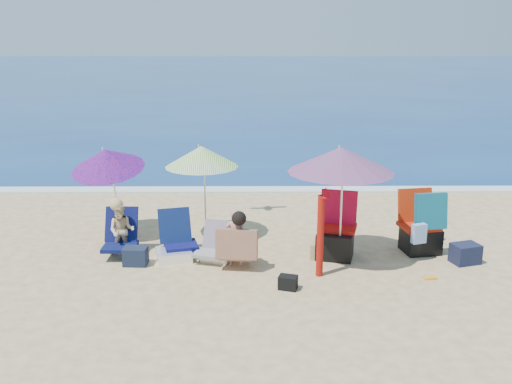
{
  "coord_description": "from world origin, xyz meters",
  "views": [
    {
      "loc": [
        -0.37,
        -8.41,
        3.72
      ],
      "look_at": [
        -0.3,
        1.0,
        1.1
      ],
      "focal_mm": 40.51,
      "sensor_mm": 36.0,
      "label": 1
    }
  ],
  "objects_px": {
    "umbrella_turquoise": "(341,160)",
    "chair_navy": "(175,246)",
    "umbrella_striped": "(202,156)",
    "person_center": "(236,240)",
    "camp_chair_left": "(336,238)",
    "camp_chair_right": "(421,230)",
    "person_left": "(121,230)",
    "furled_umbrella": "(321,228)",
    "chair_rainbow": "(215,250)",
    "umbrella_blue": "(107,159)"
  },
  "relations": [
    {
      "from": "umbrella_blue",
      "to": "chair_rainbow",
      "type": "relative_size",
      "value": 2.6
    },
    {
      "from": "umbrella_turquoise",
      "to": "chair_navy",
      "type": "bearing_deg",
      "value": 176.2
    },
    {
      "from": "chair_rainbow",
      "to": "umbrella_blue",
      "type": "bearing_deg",
      "value": 150.97
    },
    {
      "from": "camp_chair_left",
      "to": "chair_navy",
      "type": "bearing_deg",
      "value": -178.94
    },
    {
      "from": "furled_umbrella",
      "to": "person_left",
      "type": "xyz_separation_m",
      "value": [
        -3.3,
        0.88,
        -0.34
      ]
    },
    {
      "from": "furled_umbrella",
      "to": "person_left",
      "type": "bearing_deg",
      "value": 165.08
    },
    {
      "from": "person_left",
      "to": "person_center",
      "type": "bearing_deg",
      "value": -14.99
    },
    {
      "from": "umbrella_striped",
      "to": "person_left",
      "type": "bearing_deg",
      "value": -145.8
    },
    {
      "from": "umbrella_turquoise",
      "to": "furled_umbrella",
      "type": "bearing_deg",
      "value": -120.49
    },
    {
      "from": "person_left",
      "to": "chair_navy",
      "type": "bearing_deg",
      "value": -5.5
    },
    {
      "from": "person_left",
      "to": "furled_umbrella",
      "type": "bearing_deg",
      "value": -14.92
    },
    {
      "from": "camp_chair_right",
      "to": "person_left",
      "type": "xyz_separation_m",
      "value": [
        -5.16,
        -0.11,
        0.06
      ]
    },
    {
      "from": "furled_umbrella",
      "to": "chair_navy",
      "type": "xyz_separation_m",
      "value": [
        -2.38,
        0.79,
        -0.59
      ]
    },
    {
      "from": "camp_chair_left",
      "to": "person_center",
      "type": "xyz_separation_m",
      "value": [
        -1.68,
        -0.49,
        0.15
      ]
    },
    {
      "from": "chair_rainbow",
      "to": "umbrella_turquoise",
      "type": "bearing_deg",
      "value": -2.18
    },
    {
      "from": "umbrella_striped",
      "to": "furled_umbrella",
      "type": "height_order",
      "value": "umbrella_striped"
    },
    {
      "from": "camp_chair_left",
      "to": "umbrella_turquoise",
      "type": "bearing_deg",
      "value": -89.94
    },
    {
      "from": "umbrella_turquoise",
      "to": "camp_chair_left",
      "type": "xyz_separation_m",
      "value": [
        -0.0,
        0.23,
        -1.41
      ]
    },
    {
      "from": "umbrella_blue",
      "to": "camp_chair_left",
      "type": "height_order",
      "value": "umbrella_blue"
    },
    {
      "from": "umbrella_turquoise",
      "to": "camp_chair_right",
      "type": "distance_m",
      "value": 2.04
    },
    {
      "from": "camp_chair_right",
      "to": "chair_navy",
      "type": "bearing_deg",
      "value": -177.29
    },
    {
      "from": "umbrella_striped",
      "to": "chair_rainbow",
      "type": "bearing_deg",
      "value": -75.3
    },
    {
      "from": "camp_chair_right",
      "to": "person_center",
      "type": "height_order",
      "value": "camp_chair_right"
    },
    {
      "from": "umbrella_turquoise",
      "to": "furled_umbrella",
      "type": "xyz_separation_m",
      "value": [
        -0.36,
        -0.61,
        -0.94
      ]
    },
    {
      "from": "umbrella_striped",
      "to": "person_center",
      "type": "relative_size",
      "value": 1.82
    },
    {
      "from": "person_center",
      "to": "camp_chair_right",
      "type": "bearing_deg",
      "value": 11.37
    },
    {
      "from": "umbrella_blue",
      "to": "person_center",
      "type": "relative_size",
      "value": 1.87
    },
    {
      "from": "furled_umbrella",
      "to": "camp_chair_right",
      "type": "relative_size",
      "value": 1.29
    },
    {
      "from": "umbrella_turquoise",
      "to": "person_left",
      "type": "bearing_deg",
      "value": 175.77
    },
    {
      "from": "camp_chair_left",
      "to": "camp_chair_right",
      "type": "distance_m",
      "value": 1.51
    },
    {
      "from": "person_center",
      "to": "umbrella_turquoise",
      "type": "bearing_deg",
      "value": 8.72
    },
    {
      "from": "umbrella_striped",
      "to": "person_center",
      "type": "bearing_deg",
      "value": -65.34
    },
    {
      "from": "furled_umbrella",
      "to": "person_left",
      "type": "relative_size",
      "value": 1.43
    },
    {
      "from": "camp_chair_right",
      "to": "person_center",
      "type": "xyz_separation_m",
      "value": [
        -3.19,
        -0.64,
        0.06
      ]
    },
    {
      "from": "umbrella_blue",
      "to": "chair_navy",
      "type": "xyz_separation_m",
      "value": [
        1.32,
        -1.01,
        -1.29
      ]
    },
    {
      "from": "umbrella_turquoise",
      "to": "person_center",
      "type": "xyz_separation_m",
      "value": [
        -1.68,
        -0.26,
        -1.27
      ]
    },
    {
      "from": "person_left",
      "to": "camp_chair_left",
      "type": "bearing_deg",
      "value": -0.6
    },
    {
      "from": "umbrella_turquoise",
      "to": "chair_navy",
      "type": "height_order",
      "value": "umbrella_turquoise"
    },
    {
      "from": "umbrella_blue",
      "to": "umbrella_striped",
      "type": "bearing_deg",
      "value": -0.79
    },
    {
      "from": "umbrella_turquoise",
      "to": "chair_rainbow",
      "type": "height_order",
      "value": "umbrella_turquoise"
    },
    {
      "from": "camp_chair_right",
      "to": "furled_umbrella",
      "type": "bearing_deg",
      "value": -151.94
    },
    {
      "from": "umbrella_turquoise",
      "to": "umbrella_striped",
      "type": "relative_size",
      "value": 1.21
    },
    {
      "from": "furled_umbrella",
      "to": "person_center",
      "type": "bearing_deg",
      "value": 165.17
    },
    {
      "from": "camp_chair_left",
      "to": "person_center",
      "type": "relative_size",
      "value": 1.12
    },
    {
      "from": "camp_chair_left",
      "to": "camp_chair_right",
      "type": "height_order",
      "value": "camp_chair_right"
    },
    {
      "from": "umbrella_turquoise",
      "to": "chair_navy",
      "type": "relative_size",
      "value": 2.42
    },
    {
      "from": "umbrella_blue",
      "to": "furled_umbrella",
      "type": "distance_m",
      "value": 4.17
    },
    {
      "from": "chair_navy",
      "to": "person_center",
      "type": "height_order",
      "value": "person_center"
    },
    {
      "from": "umbrella_blue",
      "to": "furled_umbrella",
      "type": "relative_size",
      "value": 1.25
    },
    {
      "from": "umbrella_blue",
      "to": "chair_rainbow",
      "type": "height_order",
      "value": "umbrella_blue"
    }
  ]
}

